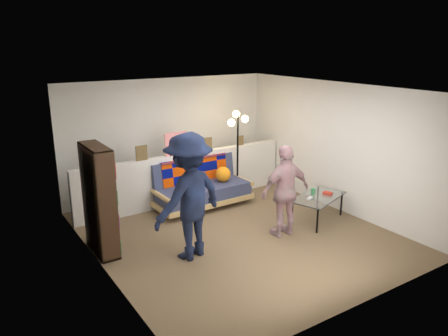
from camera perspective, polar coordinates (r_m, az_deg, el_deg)
name	(u,v)px	position (r m, az deg, el deg)	size (l,w,h in m)	color
ground	(237,234)	(7.40, 1.71, -8.56)	(5.00, 5.00, 0.00)	brown
room_shell	(222,131)	(7.25, -0.31, 4.85)	(4.60, 5.05, 2.45)	silver
half_wall_ledge	(185,178)	(8.66, -5.05, -1.30)	(4.45, 0.15, 1.00)	silver
ledge_decor	(175,146)	(8.36, -6.47, 2.83)	(2.97, 0.02, 0.45)	brown
futon_sofa	(201,187)	(8.50, -2.96, -2.47)	(1.92, 0.97, 0.81)	tan
bookshelf	(99,204)	(6.78, -15.96, -4.50)	(0.28, 0.83, 1.66)	black
coffee_table	(318,198)	(7.95, 12.21, -3.83)	(1.22, 0.92, 0.57)	black
floor_lamp	(237,137)	(8.78, 1.77, 4.09)	(0.38, 0.32, 1.77)	black
person_left	(189,197)	(6.35, -4.61, -3.74)	(1.22, 0.70, 1.88)	black
person_right	(285,191)	(7.16, 8.03, -3.00)	(0.90, 0.37, 1.53)	pink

